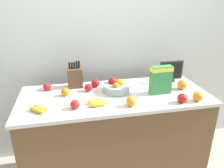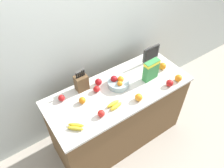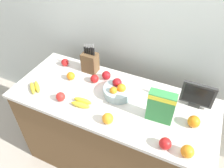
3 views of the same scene
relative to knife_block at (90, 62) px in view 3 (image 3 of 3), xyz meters
The scene contains 18 objects.
ground_plane 1.11m from the knife_block, 36.51° to the right, with size 14.00×14.00×0.00m, color #B2A899.
wall_back 0.53m from the knife_block, 43.93° to the left, with size 9.00×0.06×2.60m.
counter 0.70m from the knife_block, 36.51° to the right, with size 1.67×0.70×0.94m.
knife_block is the anchor object (origin of this frame).
small_monitor 0.95m from the knife_block, ahead, with size 0.24×0.03×0.22m.
cereal_box 0.79m from the knife_block, 22.27° to the right, with size 0.19×0.09×0.25m.
fruit_bowl 0.41m from the knife_block, 27.10° to the right, with size 0.25×0.25×0.12m.
banana_bunch_left 0.52m from the knife_block, 125.60° to the right, with size 0.16×0.16×0.04m.
banana_bunch_right 0.45m from the knife_block, 69.97° to the right, with size 0.16×0.10×0.04m.
apple_front 0.98m from the knife_block, 31.76° to the right, with size 0.08×0.08×0.08m, color red.
apple_near_bananas 0.20m from the knife_block, 14.20° to the right, with size 0.08×0.08×0.08m, color #A31419.
apple_middle 0.44m from the knife_block, 93.39° to the right, with size 0.07×0.07×0.07m, color red.
apple_rightmost 0.27m from the knife_block, behind, with size 0.07×0.07×0.07m, color red.
apple_rear 0.18m from the knife_block, 49.03° to the right, with size 0.07×0.07×0.07m, color red.
orange_front_left 1.10m from the knife_block, 27.88° to the right, with size 0.08×0.08×0.08m, color orange.
orange_near_bowl 0.22m from the knife_block, 118.17° to the right, with size 0.07×0.07×0.07m, color orange.
orange_front_center 1.01m from the knife_block, 14.91° to the right, with size 0.09×0.09×0.09m, color orange.
orange_front_right 0.64m from the knife_block, 49.77° to the right, with size 0.08×0.08×0.08m, color orange.
Camera 3 is at (0.53, -1.14, 2.18)m, focal length 35.00 mm.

